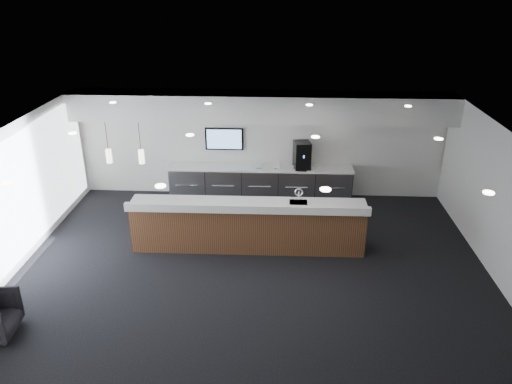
{
  "coord_description": "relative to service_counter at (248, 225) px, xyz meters",
  "views": [
    {
      "loc": [
        0.54,
        -9.11,
        5.82
      ],
      "look_at": [
        0.0,
        1.3,
        1.23
      ],
      "focal_mm": 35.0,
      "sensor_mm": 36.0,
      "label": 1
    }
  ],
  "objects": [
    {
      "name": "back_wall",
      "position": [
        0.16,
        3.09,
        0.93
      ],
      "size": [
        10.0,
        0.02,
        3.0
      ],
      "primitive_type": "cube",
      "color": "silver",
      "rests_on": "ground"
    },
    {
      "name": "right_wall",
      "position": [
        5.16,
        -0.91,
        0.93
      ],
      "size": [
        0.02,
        8.0,
        3.0
      ],
      "primitive_type": "cube",
      "color": "silver",
      "rests_on": "ground"
    },
    {
      "name": "ceiling_can_lights",
      "position": [
        0.16,
        -0.91,
        2.4
      ],
      "size": [
        7.0,
        5.0,
        0.02
      ],
      "primitive_type": null,
      "color": "white",
      "rests_on": "ceiling"
    },
    {
      "name": "window_blinds_wall",
      "position": [
        -4.8,
        -0.91,
        0.93
      ],
      "size": [
        0.04,
        7.36,
        2.55
      ],
      "primitive_type": "cube",
      "color": "silver",
      "rests_on": "left_wall"
    },
    {
      "name": "pendant_right",
      "position": [
        -2.94,
        -0.11,
        1.68
      ],
      "size": [
        0.12,
        0.12,
        0.3
      ],
      "primitive_type": "cylinder",
      "color": "beige",
      "rests_on": "ceiling"
    },
    {
      "name": "soffit_bulkhead",
      "position": [
        0.16,
        2.64,
        2.08
      ],
      "size": [
        10.0,
        0.9,
        0.7
      ],
      "primitive_type": "cube",
      "color": "silver",
      "rests_on": "back_wall"
    },
    {
      "name": "cup_2",
      "position": [
        1.31,
        2.61,
        0.42
      ],
      "size": [
        0.12,
        0.12,
        0.09
      ],
      "primitive_type": "imported",
      "rotation": [
        0.0,
        0.0,
        1.29
      ],
      "color": "white",
      "rests_on": "back_credenza"
    },
    {
      "name": "wall_tv",
      "position": [
        -0.84,
        3.0,
        1.08
      ],
      "size": [
        1.05,
        0.08,
        0.62
      ],
      "color": "black",
      "rests_on": "back_wall"
    },
    {
      "name": "cup_0",
      "position": [
        1.59,
        2.61,
        0.42
      ],
      "size": [
        0.09,
        0.09,
        0.09
      ],
      "primitive_type": "imported",
      "color": "white",
      "rests_on": "back_credenza"
    },
    {
      "name": "service_counter",
      "position": [
        0.0,
        0.0,
        0.0
      ],
      "size": [
        5.31,
        0.91,
        1.49
      ],
      "rotation": [
        0.0,
        0.0,
        0.01
      ],
      "color": "#492518",
      "rests_on": "ground"
    },
    {
      "name": "ground",
      "position": [
        0.16,
        -0.91,
        -0.57
      ],
      "size": [
        10.0,
        10.0,
        0.0
      ],
      "primitive_type": "plane",
      "color": "black",
      "rests_on": "ground"
    },
    {
      "name": "back_credenza",
      "position": [
        0.16,
        2.73,
        -0.1
      ],
      "size": [
        5.06,
        0.66,
        0.95
      ],
      "color": "gray",
      "rests_on": "ground"
    },
    {
      "name": "coffee_machine",
      "position": [
        1.29,
        2.72,
        0.74
      ],
      "size": [
        0.5,
        0.58,
        0.73
      ],
      "rotation": [
        0.0,
        0.0,
        0.18
      ],
      "color": "black",
      "rests_on": "back_credenza"
    },
    {
      "name": "ceiling",
      "position": [
        0.16,
        -0.91,
        2.43
      ],
      "size": [
        10.0,
        8.0,
        0.02
      ],
      "primitive_type": "cube",
      "color": "black",
      "rests_on": "back_wall"
    },
    {
      "name": "info_sign_left",
      "position": [
        0.14,
        2.63,
        0.5
      ],
      "size": [
        0.18,
        0.04,
        0.24
      ],
      "primitive_type": "cube",
      "rotation": [
        0.0,
        0.0,
        -0.13
      ],
      "color": "silver",
      "rests_on": "back_credenza"
    },
    {
      "name": "pendant_left",
      "position": [
        -2.24,
        -0.11,
        1.68
      ],
      "size": [
        0.12,
        0.12,
        0.3
      ],
      "primitive_type": "cylinder",
      "color": "beige",
      "rests_on": "ceiling"
    },
    {
      "name": "info_sign_right",
      "position": [
        0.61,
        2.61,
        0.49
      ],
      "size": [
        0.17,
        0.05,
        0.22
      ],
      "primitive_type": "cube",
      "rotation": [
        0.0,
        0.0,
        -0.16
      ],
      "color": "silver",
      "rests_on": "back_credenza"
    },
    {
      "name": "alcove_panel",
      "position": [
        0.16,
        3.06,
        1.03
      ],
      "size": [
        9.8,
        0.06,
        1.4
      ],
      "primitive_type": "cube",
      "color": "silver",
      "rests_on": "back_wall"
    },
    {
      "name": "left_wall",
      "position": [
        -4.84,
        -0.91,
        0.93
      ],
      "size": [
        0.02,
        8.0,
        3.0
      ],
      "primitive_type": "cube",
      "color": "silver",
      "rests_on": "ground"
    },
    {
      "name": "cup_1",
      "position": [
        1.45,
        2.61,
        0.42
      ],
      "size": [
        0.13,
        0.13,
        0.09
      ],
      "primitive_type": "imported",
      "rotation": [
        0.0,
        0.0,
        0.65
      ],
      "color": "white",
      "rests_on": "back_credenza"
    },
    {
      "name": "cup_3",
      "position": [
        1.17,
        2.61,
        0.42
      ],
      "size": [
        0.12,
        0.12,
        0.09
      ],
      "primitive_type": "imported",
      "rotation": [
        0.0,
        0.0,
        1.94
      ],
      "color": "white",
      "rests_on": "back_credenza"
    },
    {
      "name": "cup_4",
      "position": [
        1.03,
        2.61,
        0.42
      ],
      "size": [
        0.13,
        0.13,
        0.09
      ],
      "primitive_type": "imported",
      "rotation": [
        0.0,
        0.0,
        2.58
      ],
      "color": "white",
      "rests_on": "back_credenza"
    }
  ]
}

